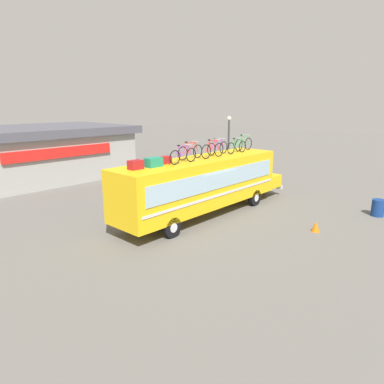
# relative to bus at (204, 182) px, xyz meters

# --- Properties ---
(ground_plane) EXTENTS (120.00, 120.00, 0.00)m
(ground_plane) POSITION_rel_bus_xyz_m (-0.22, -0.00, -1.75)
(ground_plane) COLOR #605E59
(bus) EXTENTS (11.68, 2.41, 3.00)m
(bus) POSITION_rel_bus_xyz_m (0.00, 0.00, 0.00)
(bus) COLOR yellow
(bus) RESTS_ON ground
(luggage_bag_1) EXTENTS (0.59, 0.41, 0.38)m
(luggage_bag_1) POSITION_rel_bus_xyz_m (-4.27, 0.16, 1.44)
(luggage_bag_1) COLOR maroon
(luggage_bag_1) RESTS_ON bus
(luggage_bag_2) EXTENTS (0.72, 0.46, 0.40)m
(luggage_bag_2) POSITION_rel_bus_xyz_m (-3.38, 0.03, 1.45)
(luggage_bag_2) COLOR #1E7F66
(luggage_bag_2) RESTS_ON bus
(luggage_bag_3) EXTENTS (0.66, 0.33, 0.34)m
(luggage_bag_3) POSITION_rel_bus_xyz_m (-2.51, 0.28, 1.42)
(luggage_bag_3) COLOR maroon
(luggage_bag_3) RESTS_ON bus
(rooftop_bicycle_1) EXTENTS (1.74, 0.44, 0.88)m
(rooftop_bicycle_1) POSITION_rel_bus_xyz_m (-1.84, -0.27, 1.62)
(rooftop_bicycle_1) COLOR black
(rooftop_bicycle_1) RESTS_ON bus
(rooftop_bicycle_2) EXTENTS (1.77, 0.44, 0.90)m
(rooftop_bicycle_2) POSITION_rel_bus_xyz_m (-0.70, 0.34, 1.63)
(rooftop_bicycle_2) COLOR black
(rooftop_bicycle_2) RESTS_ON bus
(rooftop_bicycle_3) EXTENTS (1.75, 0.44, 0.96)m
(rooftop_bicycle_3) POSITION_rel_bus_xyz_m (0.39, -0.20, 1.65)
(rooftop_bicycle_3) COLOR black
(rooftop_bicycle_3) RESTS_ON bus
(rooftop_bicycle_4) EXTENTS (1.72, 0.44, 0.90)m
(rooftop_bicycle_4) POSITION_rel_bus_xyz_m (1.46, 0.34, 1.62)
(rooftop_bicycle_4) COLOR black
(rooftop_bicycle_4) RESTS_ON bus
(rooftop_bicycle_5) EXTENTS (1.73, 0.44, 0.86)m
(rooftop_bicycle_5) POSITION_rel_bus_xyz_m (2.58, -0.14, 1.61)
(rooftop_bicycle_5) COLOR black
(rooftop_bicycle_5) RESTS_ON bus
(rooftop_bicycle_6) EXTENTS (1.70, 0.44, 0.95)m
(rooftop_bicycle_6) POSITION_rel_bus_xyz_m (3.77, 0.22, 1.64)
(rooftop_bicycle_6) COLOR black
(rooftop_bicycle_6) RESTS_ON bus
(roadside_building) EXTENTS (13.93, 9.57, 3.98)m
(roadside_building) POSITION_rel_bus_xyz_m (-2.03, 15.76, 0.28)
(roadside_building) COLOR #9E9E99
(roadside_building) RESTS_ON ground
(trash_bin) EXTENTS (0.63, 0.63, 0.88)m
(trash_bin) POSITION_rel_bus_xyz_m (5.96, -6.79, -1.31)
(trash_bin) COLOR navy
(trash_bin) RESTS_ON ground
(traffic_cone) EXTENTS (0.39, 0.39, 0.48)m
(traffic_cone) POSITION_rel_bus_xyz_m (1.58, -5.37, -1.51)
(traffic_cone) COLOR orange
(traffic_cone) RESTS_ON ground
(street_lamp) EXTENTS (0.31, 0.31, 4.80)m
(street_lamp) POSITION_rel_bus_xyz_m (7.64, 4.20, 1.13)
(street_lamp) COLOR #38383D
(street_lamp) RESTS_ON ground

